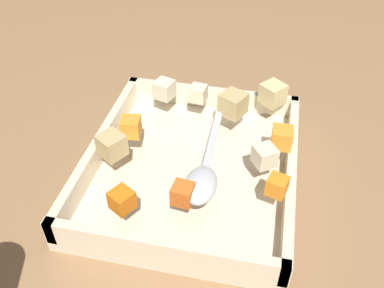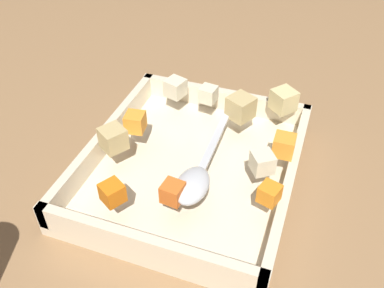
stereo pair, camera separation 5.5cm
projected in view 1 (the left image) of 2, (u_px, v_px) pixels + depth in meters
The scene contains 14 objects.
ground_plane at pixel (190, 179), 0.59m from camera, with size 4.00×4.00×0.00m, color #936D47.
baking_dish at pixel (192, 169), 0.58m from camera, with size 0.31×0.28×0.05m.
carrot_chunk_near_spoon at pixel (277, 186), 0.49m from camera, with size 0.02×0.02×0.02m, color orange.
carrot_chunk_rim_edge at pixel (122, 200), 0.48m from camera, with size 0.02×0.02×0.02m, color orange.
carrot_chunk_corner_sw at pixel (282, 138), 0.56m from camera, with size 0.03×0.03×0.03m, color orange.
carrot_chunk_far_right at pixel (131, 127), 0.58m from camera, with size 0.03×0.03×0.03m, color orange.
carrot_chunk_heap_top at pixel (183, 194), 0.48m from camera, with size 0.02×0.02×0.02m, color orange.
potato_chunk_center at pixel (265, 155), 0.53m from camera, with size 0.03×0.03×0.03m, color beige.
potato_chunk_near_right at pixel (198, 93), 0.64m from camera, with size 0.02×0.02×0.02m, color beige.
potato_chunk_corner_ne at pixel (112, 145), 0.54m from camera, with size 0.03×0.03×0.03m, color tan.
potato_chunk_front_center at pixel (233, 104), 0.61m from camera, with size 0.03×0.03×0.03m, color tan.
potato_chunk_corner_nw at pixel (273, 94), 0.63m from camera, with size 0.03×0.03×0.03m, color #E0CC89.
potato_chunk_under_handle at pixel (164, 89), 0.65m from camera, with size 0.03×0.03×0.03m, color beige.
serving_spoon at pixel (203, 177), 0.51m from camera, with size 0.21×0.04×0.02m.
Camera 1 is at (-0.40, -0.09, 0.42)m, focal length 39.33 mm.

